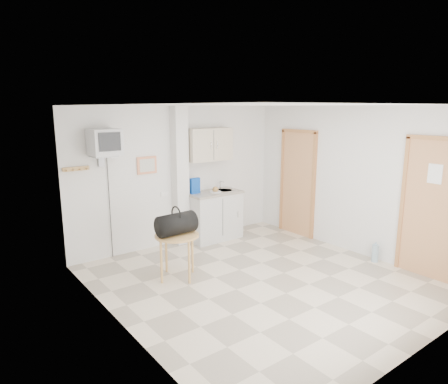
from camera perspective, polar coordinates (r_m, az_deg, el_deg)
ground at (r=5.97m, az=5.35°, el=-12.51°), size 4.50×4.50×0.00m
room_envelope at (r=5.74m, az=6.81°, el=2.55°), size 4.24×4.54×2.55m
kitchenette at (r=7.54m, az=-1.63°, el=-0.79°), size 1.03×0.58×2.10m
crt_television at (r=6.43m, az=-16.70°, el=6.71°), size 0.44×0.45×2.15m
round_table at (r=5.88m, az=-6.74°, el=-6.82°), size 0.64×0.64×0.67m
duffel_bag at (r=5.81m, az=-6.82°, el=-4.52°), size 0.58×0.34×0.42m
water_bottle at (r=7.02m, az=20.79°, el=-8.15°), size 0.11×0.11×0.33m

